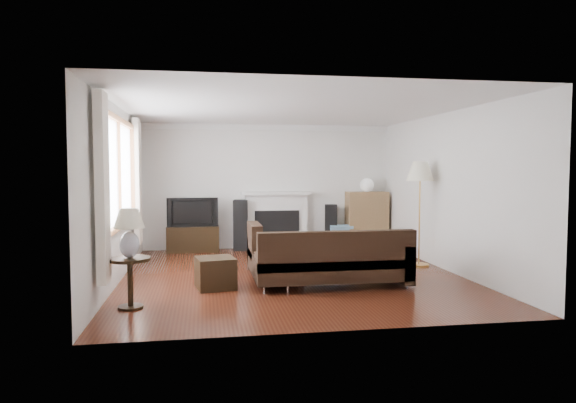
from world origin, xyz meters
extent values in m
cube|color=#481C10|center=(0.00, 0.00, 0.00)|extent=(5.10, 5.60, 0.04)
cube|color=white|center=(0.00, 0.00, 2.50)|extent=(5.10, 5.60, 0.04)
cube|color=white|center=(0.00, 2.75, 1.25)|extent=(5.00, 0.04, 2.50)
cube|color=white|center=(0.00, -2.75, 1.25)|extent=(5.00, 0.04, 2.50)
cube|color=white|center=(-2.50, 0.00, 1.25)|extent=(0.04, 5.50, 2.50)
cube|color=white|center=(2.50, 0.00, 1.25)|extent=(0.04, 5.50, 2.50)
cube|color=brown|center=(-2.45, -0.20, 1.55)|extent=(0.12, 2.74, 1.54)
cube|color=white|center=(-2.40, -1.72, 1.40)|extent=(0.10, 0.35, 2.10)
cube|color=white|center=(-2.40, 1.32, 1.40)|extent=(0.10, 0.35, 2.10)
cube|color=white|center=(0.15, 2.64, 0.57)|extent=(1.40, 0.26, 1.15)
cube|color=black|center=(-1.52, 2.50, 0.25)|extent=(1.00, 0.45, 0.50)
imported|color=black|center=(-1.52, 2.50, 0.78)|extent=(0.97, 0.13, 0.56)
cube|color=black|center=(-0.58, 2.54, 0.50)|extent=(0.32, 0.37, 1.00)
cube|color=black|center=(1.26, 2.55, 0.44)|extent=(0.30, 0.34, 0.88)
cube|color=olive|center=(2.01, 2.52, 0.57)|extent=(0.83, 0.39, 1.14)
sphere|color=white|center=(2.01, 2.52, 1.28)|extent=(0.28, 0.28, 0.28)
cube|color=black|center=(0.42, -0.81, 0.37)|extent=(2.30, 1.68, 0.74)
cube|color=#9A7B4A|center=(0.53, 0.40, 0.23)|extent=(1.28, 0.87, 0.46)
cube|color=black|center=(-1.16, -0.69, 0.21)|extent=(0.57, 0.57, 0.42)
cube|color=gold|center=(2.22, 0.38, 0.87)|extent=(0.46, 0.46, 1.73)
cube|color=black|center=(-2.15, -1.54, 0.29)|extent=(0.47, 0.47, 0.59)
cube|color=silver|center=(-2.15, -1.54, 0.87)|extent=(0.35, 0.35, 0.56)
camera|label=1|loc=(-1.30, -7.60, 1.61)|focal=32.00mm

